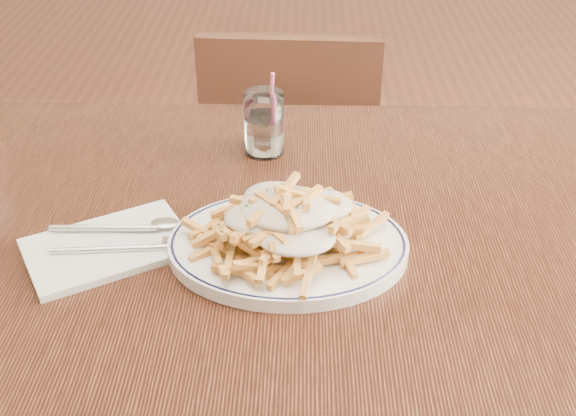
{
  "coord_description": "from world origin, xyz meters",
  "views": [
    {
      "loc": [
        0.05,
        -0.81,
        1.32
      ],
      "look_at": [
        0.03,
        -0.05,
        0.82
      ],
      "focal_mm": 45.0,
      "sensor_mm": 36.0,
      "label": 1
    }
  ],
  "objects_px": {
    "table": "(266,274)",
    "fries_plate": "(288,246)",
    "loaded_fries": "(288,216)",
    "water_glass": "(264,127)",
    "chair_far": "(291,168)"
  },
  "relations": [
    {
      "from": "table",
      "to": "fries_plate",
      "type": "height_order",
      "value": "fries_plate"
    },
    {
      "from": "loaded_fries",
      "to": "water_glass",
      "type": "height_order",
      "value": "water_glass"
    },
    {
      "from": "chair_far",
      "to": "loaded_fries",
      "type": "bearing_deg",
      "value": -89.26
    },
    {
      "from": "fries_plate",
      "to": "table",
      "type": "bearing_deg",
      "value": 122.71
    },
    {
      "from": "fries_plate",
      "to": "water_glass",
      "type": "relative_size",
      "value": 2.48
    },
    {
      "from": "chair_far",
      "to": "loaded_fries",
      "type": "distance_m",
      "value": 0.79
    },
    {
      "from": "loaded_fries",
      "to": "fries_plate",
      "type": "bearing_deg",
      "value": -90.0
    },
    {
      "from": "fries_plate",
      "to": "chair_far",
      "type": "bearing_deg",
      "value": 90.74
    },
    {
      "from": "table",
      "to": "water_glass",
      "type": "relative_size",
      "value": 8.59
    },
    {
      "from": "fries_plate",
      "to": "loaded_fries",
      "type": "xyz_separation_m",
      "value": [
        0.0,
        0.0,
        0.05
      ]
    },
    {
      "from": "fries_plate",
      "to": "loaded_fries",
      "type": "relative_size",
      "value": 1.23
    },
    {
      "from": "table",
      "to": "loaded_fries",
      "type": "height_order",
      "value": "loaded_fries"
    },
    {
      "from": "table",
      "to": "fries_plate",
      "type": "relative_size",
      "value": 3.47
    },
    {
      "from": "loaded_fries",
      "to": "water_glass",
      "type": "relative_size",
      "value": 2.02
    },
    {
      "from": "loaded_fries",
      "to": "water_glass",
      "type": "bearing_deg",
      "value": 99.27
    }
  ]
}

